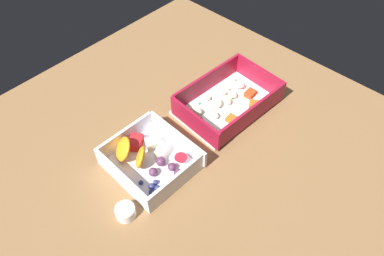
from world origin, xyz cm
name	(u,v)px	position (x,y,z in cm)	size (l,w,h in cm)	color
table_surface	(186,142)	(0.00, 0.00, 1.00)	(80.00, 80.00, 2.00)	brown
pasta_container	(227,102)	(-12.77, 0.28, 3.69)	(22.03, 15.43, 5.48)	white
fruit_bowl	(150,159)	(9.21, -0.91, 3.69)	(14.54, 15.87, 5.47)	white
paper_cup_liner	(125,212)	(19.37, 3.91, 3.08)	(3.48, 3.48, 2.16)	white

